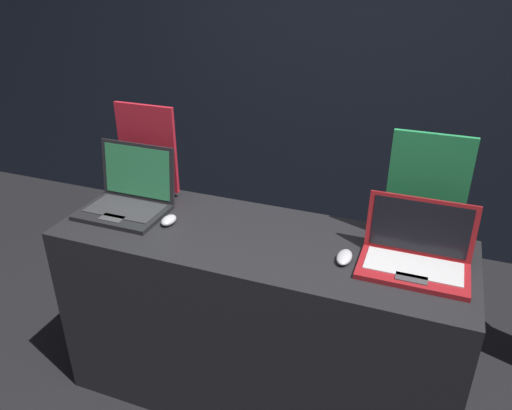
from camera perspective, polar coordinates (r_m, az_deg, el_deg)
name	(u,v)px	position (r m, az deg, el deg)	size (l,w,h in m)	color
wall_back	(350,45)	(3.48, 10.69, 17.56)	(8.00, 0.05, 2.80)	black
display_counter	(258,320)	(2.34, 0.27, -13.05)	(1.74, 0.59, 0.88)	black
laptop_front	(129,196)	(2.35, -14.34, 1.00)	(0.38, 0.31, 0.29)	black
mouse_front	(169,220)	(2.21, -9.95, -1.73)	(0.06, 0.09, 0.04)	#B2B2B7
promo_stand_front	(148,152)	(2.44, -12.27, 5.90)	(0.30, 0.07, 0.44)	black
laptop_back	(416,253)	(1.96, 17.79, -5.27)	(0.40, 0.26, 0.25)	maroon
mouse_back	(344,257)	(1.95, 10.06, -5.89)	(0.06, 0.11, 0.03)	#B2B2B7
promo_stand_back	(426,193)	(2.06, 18.87, 1.36)	(0.30, 0.07, 0.46)	black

